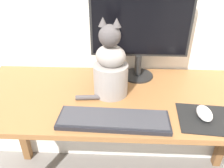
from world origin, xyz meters
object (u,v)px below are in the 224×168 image
(monitor, at_px, (140,30))
(computer_mouse_right, at_px, (204,113))
(keyboard, at_px, (113,119))
(cat, at_px, (110,68))

(monitor, bearing_deg, computer_mouse_right, -54.54)
(monitor, xyz_separation_m, computer_mouse_right, (0.25, -0.35, -0.24))
(monitor, xyz_separation_m, keyboard, (-0.12, -0.39, -0.25))
(monitor, distance_m, keyboard, 0.48)
(keyboard, xyz_separation_m, computer_mouse_right, (0.37, 0.04, 0.01))
(monitor, height_order, computer_mouse_right, monitor)
(keyboard, height_order, cat, cat)
(monitor, distance_m, cat, 0.26)
(keyboard, height_order, computer_mouse_right, computer_mouse_right)
(keyboard, bearing_deg, computer_mouse_right, 8.26)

